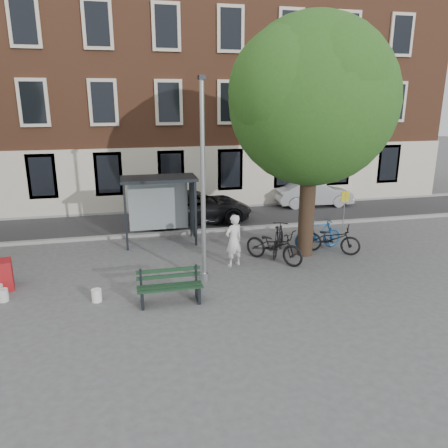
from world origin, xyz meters
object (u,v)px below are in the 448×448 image
Objects in this scene: bus_shelter at (169,194)px; bike_a at (331,239)px; bench at (170,288)px; bike_d at (278,239)px; painter at (234,240)px; lamppost at (203,193)px; bike_b at (318,234)px; car_silver at (314,193)px; bike_c at (274,246)px; car_dark at (195,207)px; notice_sign at (344,204)px.

bus_shelter is 1.36× the size of bike_a.
bike_d reaches higher than bench.
lamppost is at bearing 16.79° from painter.
painter is at bearing 130.39° from bike_a.
lamppost reaches higher than bike_d.
painter is at bearing 103.35° from bike_b.
painter is 0.44× the size of car_silver.
bench is at bearing 171.39° from bike_c.
bus_shelter is 3.18m from car_dark.
bus_shelter is at bearing 83.86° from bench.
bus_shelter is 4.57m from bike_d.
painter is at bearing 39.81° from lamppost.
car_dark is at bearing 68.04° from bike_c.
notice_sign reaches higher than bench.
bike_d is 0.99× the size of notice_sign.
painter is (1.81, -3.11, -1.02)m from bus_shelter.
lamppost is at bearing 110.34° from bike_b.
painter reaches higher than car_silver.
car_dark reaches higher than bench.
painter is 3.37m from bench.
bench is at bearing -96.30° from bus_shelter.
painter reaches higher than bench.
lamppost is at bearing 141.28° from car_silver.
car_dark is at bearing 72.44° from bike_a.
bus_shelter is 1.46× the size of notice_sign.
car_silver is 2.08× the size of notice_sign.
lamppost is at bearing 161.35° from bike_c.
car_dark is (1.43, 2.58, -1.20)m from bus_shelter.
bus_shelter is 4.67m from bike_c.
lamppost is 3.41× the size of painter.
bus_shelter is 1.58× the size of bench.
notice_sign is (5.44, -3.72, 0.70)m from car_dark.
bench is 0.80× the size of bike_c.
bench is (-2.41, -2.31, -0.47)m from painter.
lamppost is 2.93× the size of bike_a.
bike_a is at bearing 163.64° from car_silver.
bus_shelter is at bearing 96.74° from bike_c.
notice_sign is at bearing 25.33° from lamppost.
car_dark is 6.81m from car_silver.
lamppost is 3.21× the size of bike_b.
lamppost is 5.66m from bike_a.
bike_b is 6.10m from car_dark.
lamppost reaches higher than bike_c.
bike_d is at bearing 178.16° from painter.
painter is 9.66m from car_silver.
lamppost is 2.45m from painter.
bike_b is 0.37× the size of car_dark.
lamppost is 7.04m from car_dark.
bike_c is (3.85, 2.34, 0.16)m from bench.
car_dark is (-0.38, 5.68, -0.18)m from painter.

